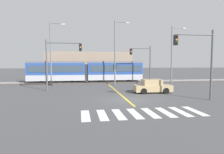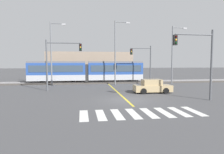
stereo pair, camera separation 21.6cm
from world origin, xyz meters
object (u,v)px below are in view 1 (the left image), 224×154
at_px(light_rail_tram, 86,71).
at_px(traffic_light_near_right, 200,54).
at_px(traffic_light_mid_left, 59,57).
at_px(street_lamp_east, 173,52).
at_px(traffic_light_far_right, 143,59).
at_px(street_lamp_west, 52,50).
at_px(street_lamp_centre, 116,49).
at_px(sedan_crossing, 152,87).

xyz_separation_m(light_rail_tram, traffic_light_near_right, (9.71, -16.68, 2.12)).
xyz_separation_m(traffic_light_mid_left, street_lamp_east, (16.92, 5.14, 1.02)).
height_order(traffic_light_far_right, traffic_light_near_right, traffic_light_near_right).
xyz_separation_m(light_rail_tram, street_lamp_east, (13.51, -3.38, 3.08)).
xyz_separation_m(street_lamp_west, street_lamp_east, (18.56, -0.85, -0.14)).
relative_size(traffic_light_far_right, traffic_light_mid_left, 0.97).
bearing_deg(traffic_light_mid_left, street_lamp_centre, 33.67).
bearing_deg(street_lamp_west, traffic_light_far_right, -6.23).
height_order(traffic_light_near_right, street_lamp_centre, street_lamp_centre).
bearing_deg(street_lamp_west, street_lamp_centre, -4.58).
relative_size(sedan_crossing, traffic_light_far_right, 0.72).
height_order(traffic_light_far_right, traffic_light_mid_left, traffic_light_mid_left).
bearing_deg(traffic_light_near_right, traffic_light_mid_left, 148.14).
bearing_deg(street_lamp_centre, traffic_light_far_right, -10.07).
distance_m(street_lamp_west, street_lamp_centre, 9.52).
distance_m(traffic_light_far_right, traffic_light_near_right, 12.73).
bearing_deg(sedan_crossing, street_lamp_west, 143.23).
bearing_deg(street_lamp_centre, street_lamp_west, 175.42).
height_order(light_rail_tram, traffic_light_mid_left, traffic_light_mid_left).
relative_size(street_lamp_west, street_lamp_centre, 0.97).
bearing_deg(sedan_crossing, light_rail_tram, 121.63).
height_order(traffic_light_mid_left, street_lamp_centre, street_lamp_centre).
relative_size(traffic_light_mid_left, street_lamp_east, 0.68).
bearing_deg(traffic_light_mid_left, sedan_crossing, -16.57).
bearing_deg(traffic_light_near_right, traffic_light_far_right, 95.50).
bearing_deg(sedan_crossing, traffic_light_far_right, 80.45).
bearing_deg(street_lamp_west, light_rail_tram, 26.62).
bearing_deg(street_lamp_centre, street_lamp_east, -0.55).
relative_size(traffic_light_near_right, street_lamp_west, 0.68).
relative_size(traffic_light_far_right, street_lamp_centre, 0.61).
distance_m(sedan_crossing, traffic_light_near_right, 6.58).
bearing_deg(light_rail_tram, traffic_light_mid_left, -111.82).
xyz_separation_m(light_rail_tram, street_lamp_west, (-5.05, -2.53, 3.21)).
xyz_separation_m(sedan_crossing, traffic_light_far_right, (1.29, 7.67, 3.20)).
bearing_deg(street_lamp_east, traffic_light_near_right, -105.97).
height_order(light_rail_tram, traffic_light_far_right, traffic_light_far_right).
xyz_separation_m(street_lamp_west, street_lamp_centre, (9.49, -0.76, 0.17)).
bearing_deg(street_lamp_east, sedan_crossing, -127.26).
distance_m(traffic_light_near_right, street_lamp_east, 13.87).
bearing_deg(street_lamp_west, sedan_crossing, -36.77).
relative_size(street_lamp_centre, street_lamp_east, 1.07).
xyz_separation_m(light_rail_tram, street_lamp_centre, (4.44, -3.29, 3.38)).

